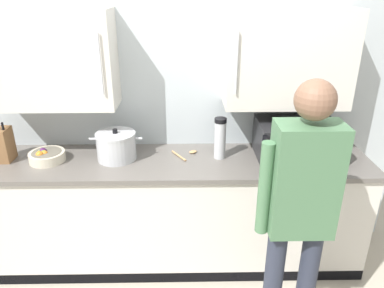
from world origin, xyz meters
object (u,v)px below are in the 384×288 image
microwave_oven (293,141)px  person_figure (300,204)px  fruit_bowl (47,156)px  knife_block (3,144)px  thermos_flask (220,138)px  wooden_spoon (187,154)px  stock_pot (116,146)px

microwave_oven → person_figure: (-0.18, -0.81, -0.03)m
fruit_bowl → knife_block: knife_block is taller
microwave_oven → thermos_flask: (-0.54, 0.01, 0.02)m
wooden_spoon → knife_block: bearing=-177.1°
stock_pot → thermos_flask: bearing=0.4°
thermos_flask → knife_block: knife_block is taller
fruit_bowl → thermos_flask: size_ratio=0.82×
stock_pot → fruit_bowl: (-0.51, -0.03, -0.06)m
stock_pot → knife_block: (-0.82, -0.01, 0.02)m
microwave_oven → knife_block: knife_block is taller
stock_pot → knife_block: size_ratio=1.20×
knife_block → thermos_flask: bearing=0.5°
fruit_bowl → person_figure: (1.63, -0.78, 0.07)m
microwave_oven → stock_pot: microwave_oven is taller
wooden_spoon → knife_block: knife_block is taller
microwave_oven → knife_block: (-2.12, -0.01, -0.01)m
wooden_spoon → person_figure: (0.60, -0.87, 0.10)m
wooden_spoon → person_figure: 1.07m
knife_block → microwave_oven: bearing=0.2°
microwave_oven → fruit_bowl: size_ratio=3.13×
microwave_oven → person_figure: person_figure is taller
fruit_bowl → wooden_spoon: (1.02, 0.09, -0.03)m
microwave_oven → stock_pot: bearing=179.9°
stock_pot → knife_block: bearing=-179.4°
fruit_bowl → person_figure: bearing=-25.7°
stock_pot → wooden_spoon: (0.52, 0.06, -0.09)m
fruit_bowl → thermos_flask: 1.28m
microwave_oven → wooden_spoon: microwave_oven is taller
stock_pot → wooden_spoon: 0.53m
thermos_flask → microwave_oven: bearing=-0.9°
microwave_oven → wooden_spoon: size_ratio=3.93×
stock_pot → fruit_bowl: size_ratio=1.50×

